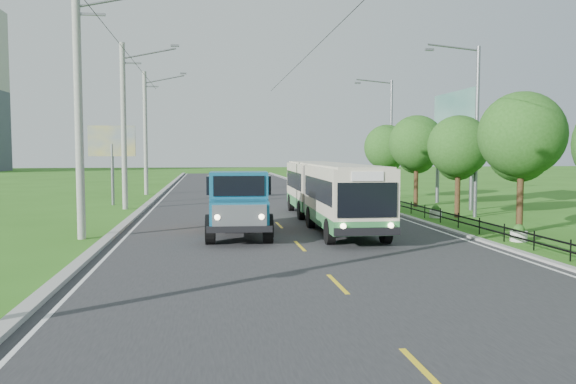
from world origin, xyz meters
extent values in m
plane|color=#2D6217|center=(0.00, 0.00, 0.00)|extent=(240.00, 240.00, 0.00)
cube|color=#28282B|center=(0.00, 20.00, 0.01)|extent=(14.00, 120.00, 0.02)
cube|color=#9E9E99|center=(-7.20, 20.00, 0.07)|extent=(0.40, 120.00, 0.15)
cube|color=#9E9E99|center=(7.15, 20.00, 0.05)|extent=(0.30, 120.00, 0.10)
cube|color=silver|center=(-6.65, 20.00, 0.02)|extent=(0.12, 120.00, 0.00)
cube|color=silver|center=(6.65, 20.00, 0.02)|extent=(0.12, 120.00, 0.00)
cube|color=yellow|center=(0.00, 0.00, 0.02)|extent=(0.12, 2.20, 0.00)
cube|color=black|center=(8.00, 14.00, 0.30)|extent=(0.04, 40.00, 0.60)
cylinder|color=gray|center=(-8.30, 9.00, 5.00)|extent=(0.32, 0.32, 10.00)
cube|color=slate|center=(-7.80, 9.00, 8.80)|extent=(1.20, 0.10, 0.10)
cylinder|color=gray|center=(-8.30, 21.00, 5.00)|extent=(0.32, 0.32, 10.00)
cube|color=slate|center=(-7.80, 21.00, 8.80)|extent=(1.20, 0.10, 0.10)
cube|color=slate|center=(-5.20, 21.00, 9.90)|extent=(0.50, 0.18, 0.12)
cylinder|color=gray|center=(-8.30, 33.00, 5.00)|extent=(0.32, 0.32, 10.00)
cube|color=slate|center=(-7.80, 33.00, 8.80)|extent=(1.20, 0.10, 0.10)
cube|color=slate|center=(-5.20, 33.00, 9.90)|extent=(0.50, 0.18, 0.12)
cylinder|color=#382314|center=(9.80, 8.00, 1.68)|extent=(0.28, 0.28, 3.36)
sphere|color=#204E16|center=(9.80, 8.00, 4.20)|extent=(3.60, 3.60, 3.60)
sphere|color=#204E16|center=(10.00, 8.50, 3.48)|extent=(2.64, 2.64, 2.64)
cylinder|color=#382314|center=(9.80, 14.00, 1.51)|extent=(0.28, 0.28, 3.02)
sphere|color=#204E16|center=(9.80, 14.00, 3.78)|extent=(3.24, 3.24, 3.24)
sphere|color=#204E16|center=(10.00, 14.50, 3.13)|extent=(2.38, 2.38, 2.38)
cylinder|color=#382314|center=(9.80, 20.00, 1.62)|extent=(0.28, 0.28, 3.25)
sphere|color=#204E16|center=(9.80, 20.00, 4.06)|extent=(3.48, 3.48, 3.48)
sphere|color=#204E16|center=(10.00, 20.50, 3.36)|extent=(2.55, 2.55, 2.55)
cylinder|color=#382314|center=(9.80, 26.00, 1.54)|extent=(0.28, 0.28, 3.08)
sphere|color=#204E16|center=(9.80, 26.00, 3.85)|extent=(3.30, 3.30, 3.30)
sphere|color=#204E16|center=(10.00, 26.50, 3.19)|extent=(2.42, 2.42, 2.42)
cylinder|color=slate|center=(10.80, 14.00, 4.50)|extent=(0.20, 0.20, 9.00)
cylinder|color=slate|center=(9.40, 14.00, 8.90)|extent=(2.80, 0.10, 0.34)
cube|color=slate|center=(8.10, 14.00, 8.75)|extent=(0.45, 0.16, 0.12)
cylinder|color=slate|center=(10.80, 28.00, 4.50)|extent=(0.20, 0.20, 9.00)
cylinder|color=slate|center=(9.40, 28.00, 8.90)|extent=(2.80, 0.10, 0.34)
cube|color=slate|center=(8.10, 28.00, 8.75)|extent=(0.45, 0.16, 0.12)
cylinder|color=silver|center=(8.60, 6.00, 0.20)|extent=(0.64, 0.64, 0.40)
sphere|color=#204E16|center=(8.60, 6.00, 0.45)|extent=(0.44, 0.44, 0.44)
cylinder|color=silver|center=(8.60, 14.00, 0.20)|extent=(0.64, 0.64, 0.40)
sphere|color=#204E16|center=(8.60, 14.00, 0.45)|extent=(0.44, 0.44, 0.44)
cylinder|color=silver|center=(8.60, 22.00, 0.20)|extent=(0.64, 0.64, 0.40)
sphere|color=#204E16|center=(8.60, 22.00, 0.45)|extent=(0.44, 0.44, 0.44)
cylinder|color=slate|center=(-9.50, 24.00, 2.00)|extent=(0.20, 0.20, 4.00)
cube|color=yellow|center=(-9.50, 24.00, 4.20)|extent=(3.00, 0.15, 2.00)
cylinder|color=slate|center=(12.30, 17.50, 2.50)|extent=(0.24, 0.24, 5.00)
cylinder|color=slate|center=(12.30, 22.50, 2.50)|extent=(0.24, 0.24, 5.00)
cube|color=#144C47|center=(12.30, 20.00, 5.80)|extent=(0.20, 6.00, 3.00)
cube|color=#317A3F|center=(2.31, 8.44, 0.75)|extent=(2.59, 7.19, 0.52)
cube|color=beige|center=(2.31, 8.44, 1.93)|extent=(2.59, 7.19, 1.83)
cube|color=black|center=(2.31, 8.44, 1.94)|extent=(2.61, 6.62, 0.90)
cube|color=#317A3F|center=(2.54, 16.27, 0.75)|extent=(2.57, 6.71, 0.52)
cube|color=beige|center=(2.54, 16.27, 1.93)|extent=(2.57, 6.71, 1.83)
cube|color=black|center=(2.54, 16.27, 1.94)|extent=(2.59, 6.14, 0.90)
cube|color=#4C4C4C|center=(2.43, 12.47, 1.67)|extent=(2.26, 1.02, 2.26)
cube|color=black|center=(2.20, 4.86, 1.77)|extent=(2.14, 0.12, 1.23)
cylinder|color=black|center=(1.17, 6.24, 0.49)|extent=(0.33, 1.00, 0.99)
cylinder|color=black|center=(3.31, 6.18, 0.49)|extent=(0.33, 1.00, 0.99)
cylinder|color=black|center=(1.31, 10.89, 0.49)|extent=(0.33, 1.00, 0.99)
cylinder|color=black|center=(3.45, 10.83, 0.49)|extent=(0.33, 1.00, 0.99)
cylinder|color=black|center=(1.41, 14.12, 0.49)|extent=(0.33, 1.00, 0.99)
cylinder|color=black|center=(3.55, 14.05, 0.49)|extent=(0.33, 1.00, 0.99)
cylinder|color=black|center=(1.54, 18.48, 0.49)|extent=(0.33, 1.00, 0.99)
cylinder|color=black|center=(3.68, 18.42, 0.49)|extent=(0.33, 1.00, 0.99)
cube|color=#155B7E|center=(-2.17, 6.70, 1.13)|extent=(2.22, 1.54, 1.03)
cube|color=#155B7E|center=(-2.10, 8.25, 1.65)|extent=(2.33, 1.75, 2.06)
cube|color=black|center=(-2.10, 8.25, 2.16)|extent=(2.55, 1.45, 0.72)
cube|color=black|center=(-2.06, 9.07, 0.67)|extent=(1.30, 6.21, 0.26)
cube|color=orange|center=(-1.98, 10.81, 1.70)|extent=(2.50, 3.19, 1.34)
cylinder|color=black|center=(-3.24, 6.96, 0.57)|extent=(0.41, 1.15, 1.13)
cylinder|color=black|center=(-1.08, 6.86, 0.57)|extent=(0.41, 1.15, 1.13)
cylinder|color=black|center=(-3.05, 11.07, 0.57)|extent=(0.41, 1.15, 1.13)
cylinder|color=black|center=(-0.89, 10.97, 0.57)|extent=(0.41, 1.15, 1.13)
camera|label=1|loc=(-3.32, -14.06, 3.42)|focal=35.00mm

